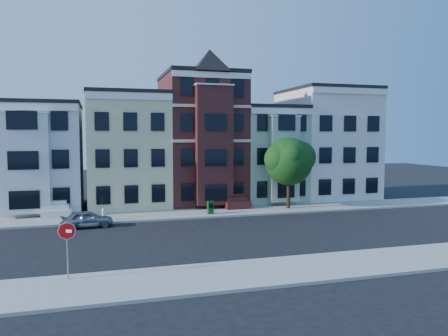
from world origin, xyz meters
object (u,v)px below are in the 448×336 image
object	(u,v)px
fire_hydrant	(104,216)
stop_sign	(67,247)
parked_car	(87,219)
street_tree	(289,165)
newspaper_box	(210,207)

from	to	relation	value
fire_hydrant	stop_sign	xyz separation A→B (m)	(-1.71, -13.30, 1.07)
parked_car	stop_sign	size ratio (longest dim) A/B	1.24
parked_car	stop_sign	world-z (taller)	stop_sign
fire_hydrant	parked_car	bearing A→B (deg)	-128.28
street_tree	parked_car	bearing A→B (deg)	-170.68
stop_sign	street_tree	bearing A→B (deg)	64.54
newspaper_box	stop_sign	size ratio (longest dim) A/B	0.36
parked_car	stop_sign	xyz separation A→B (m)	(-0.55, -11.84, 0.98)
parked_car	street_tree	bearing A→B (deg)	-86.84
street_tree	newspaper_box	xyz separation A→B (m)	(-7.19, -0.76, -3.28)
newspaper_box	fire_hydrant	distance (m)	8.36
fire_hydrant	stop_sign	size ratio (longest dim) A/B	0.25
stop_sign	fire_hydrant	bearing A→B (deg)	107.01
parked_car	fire_hydrant	size ratio (longest dim) A/B	4.93
parked_car	newspaper_box	bearing A→B (deg)	-84.38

